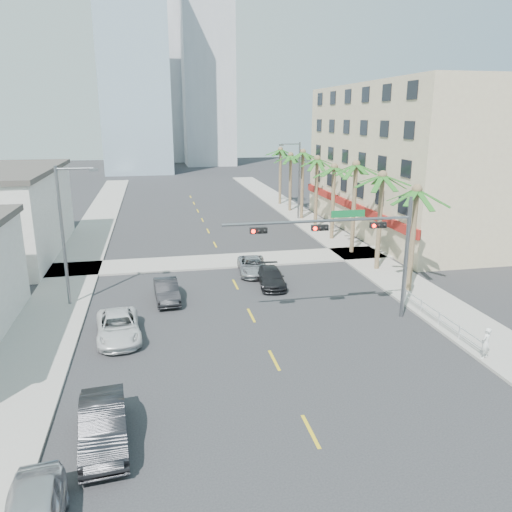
% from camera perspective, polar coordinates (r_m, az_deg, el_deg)
% --- Properties ---
extents(ground, '(260.00, 260.00, 0.00)m').
position_cam_1_polar(ground, '(22.31, 4.63, -16.46)').
color(ground, '#262628').
rests_on(ground, ground).
extents(sidewalk_right, '(4.00, 120.00, 0.15)m').
position_cam_1_polar(sidewalk_right, '(43.54, 12.52, -0.39)').
color(sidewalk_right, gray).
rests_on(sidewalk_right, ground).
extents(sidewalk_left, '(4.00, 120.00, 0.15)m').
position_cam_1_polar(sidewalk_left, '(40.39, -20.40, -2.28)').
color(sidewalk_left, gray).
rests_on(sidewalk_left, ground).
extents(sidewalk_cross, '(80.00, 4.00, 0.15)m').
position_cam_1_polar(sidewalk_cross, '(42.14, -3.70, -0.58)').
color(sidewalk_cross, gray).
rests_on(sidewalk_cross, ground).
extents(building_right, '(15.25, 28.00, 15.00)m').
position_cam_1_polar(building_right, '(55.56, 18.35, 10.41)').
color(building_right, '#C2AC89').
rests_on(building_right, ground).
extents(tower_far_left, '(14.00, 14.00, 48.00)m').
position_cam_1_polar(tower_far_left, '(113.77, -13.82, 21.40)').
color(tower_far_left, '#99B2C6').
rests_on(tower_far_left, ground).
extents(tower_far_right, '(12.00, 12.00, 60.00)m').
position_cam_1_polar(tower_far_right, '(130.18, -5.63, 23.63)').
color(tower_far_right, '#ADADB2').
rests_on(tower_far_right, ground).
extents(tower_far_center, '(16.00, 16.00, 42.00)m').
position_cam_1_polar(tower_far_center, '(143.40, -11.26, 19.06)').
color(tower_far_center, '#ADADB2').
rests_on(tower_far_center, ground).
extents(traffic_signal_mast, '(11.12, 0.54, 7.20)m').
position_cam_1_polar(traffic_signal_mast, '(29.18, 11.44, 1.91)').
color(traffic_signal_mast, slate).
rests_on(traffic_signal_mast, ground).
extents(palm_tree_0, '(4.80, 4.80, 7.80)m').
position_cam_1_polar(palm_tree_0, '(34.93, 17.91, 7.09)').
color(palm_tree_0, brown).
rests_on(palm_tree_0, ground).
extents(palm_tree_1, '(4.80, 4.80, 8.16)m').
position_cam_1_polar(palm_tree_1, '(39.46, 14.27, 8.78)').
color(palm_tree_1, brown).
rests_on(palm_tree_1, ground).
extents(palm_tree_2, '(4.80, 4.80, 8.52)m').
position_cam_1_polar(palm_tree_2, '(44.14, 11.36, 10.09)').
color(palm_tree_2, brown).
rests_on(palm_tree_2, ground).
extents(palm_tree_3, '(4.80, 4.80, 7.80)m').
position_cam_1_polar(palm_tree_3, '(49.01, 8.95, 9.92)').
color(palm_tree_3, brown).
rests_on(palm_tree_3, ground).
extents(palm_tree_4, '(4.80, 4.80, 8.16)m').
position_cam_1_polar(palm_tree_4, '(53.86, 7.01, 10.86)').
color(palm_tree_4, brown).
rests_on(palm_tree_4, ground).
extents(palm_tree_5, '(4.80, 4.80, 8.52)m').
position_cam_1_polar(palm_tree_5, '(58.78, 5.39, 11.65)').
color(palm_tree_5, brown).
rests_on(palm_tree_5, ground).
extents(palm_tree_6, '(4.80, 4.80, 7.80)m').
position_cam_1_polar(palm_tree_6, '(63.81, 3.99, 11.36)').
color(palm_tree_6, brown).
rests_on(palm_tree_6, ground).
extents(palm_tree_7, '(4.80, 4.80, 8.16)m').
position_cam_1_polar(palm_tree_7, '(68.79, 2.81, 11.98)').
color(palm_tree_7, brown).
rests_on(palm_tree_7, ground).
extents(streetlight_left, '(2.55, 0.25, 9.00)m').
position_cam_1_polar(streetlight_left, '(33.26, -20.94, 2.85)').
color(streetlight_left, slate).
rests_on(streetlight_left, ground).
extents(streetlight_right, '(2.55, 0.25, 9.00)m').
position_cam_1_polar(streetlight_right, '(58.86, 4.75, 9.00)').
color(streetlight_right, slate).
rests_on(streetlight_right, ground).
extents(guardrail, '(0.08, 8.08, 1.00)m').
position_cam_1_polar(guardrail, '(30.90, 20.20, -6.55)').
color(guardrail, silver).
rests_on(guardrail, ground).
extents(car_parked_mid, '(2.09, 4.90, 1.57)m').
position_cam_1_polar(car_parked_mid, '(20.35, -17.06, -18.03)').
color(car_parked_mid, black).
rests_on(car_parked_mid, ground).
extents(car_parked_far, '(2.72, 5.12, 1.37)m').
position_cam_1_polar(car_parked_far, '(28.70, -15.46, -7.82)').
color(car_parked_far, silver).
rests_on(car_parked_far, ground).
extents(car_lane_left, '(1.73, 4.33, 1.40)m').
position_cam_1_polar(car_lane_left, '(33.65, -10.18, -3.93)').
color(car_lane_left, black).
rests_on(car_lane_left, ground).
extents(car_lane_center, '(2.53, 4.76, 1.27)m').
position_cam_1_polar(car_lane_center, '(38.79, -0.39, -1.12)').
color(car_lane_center, '#ADADB1').
rests_on(car_lane_center, ground).
extents(car_lane_right, '(2.19, 4.52, 1.27)m').
position_cam_1_polar(car_lane_right, '(36.00, 1.75, -2.47)').
color(car_lane_right, black).
rests_on(car_lane_right, ground).
extents(pedestrian, '(0.71, 0.62, 1.64)m').
position_cam_1_polar(pedestrian, '(27.65, 24.78, -9.03)').
color(pedestrian, white).
rests_on(pedestrian, sidewalk_right).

